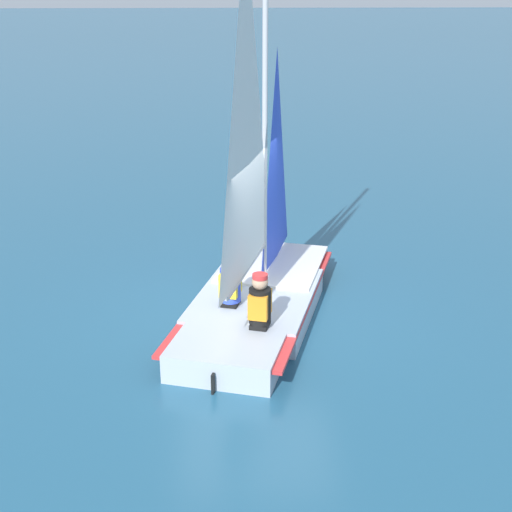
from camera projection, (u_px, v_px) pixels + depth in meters
The scene contains 4 objects.
ground_plane at pixel (256, 316), 10.91m from camera, with size 260.00×260.00×0.00m, color #235675.
sailboat_main at pixel (256, 271), 10.61m from camera, with size 2.86×4.60×5.71m.
sailor_helm at pixel (230, 289), 10.29m from camera, with size 0.37×0.40×1.16m.
sailor_crew at pixel (260, 311), 9.63m from camera, with size 0.37×0.40×1.16m.
Camera 1 is at (0.53, 9.82, 4.81)m, focal length 50.00 mm.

